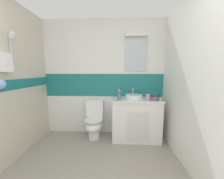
# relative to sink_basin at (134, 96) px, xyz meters

# --- Properties ---
(ground_plane) EXTENTS (3.20, 3.48, 0.04)m
(ground_plane) POSITION_rel_sink_basin_xyz_m (-0.64, -0.97, -0.92)
(ground_plane) COLOR gray
(wall_back_tiled) EXTENTS (3.20, 0.20, 2.50)m
(wall_back_tiled) POSITION_rel_sink_basin_xyz_m (-0.63, 0.28, 0.36)
(wall_back_tiled) COLOR white
(wall_back_tiled) RESTS_ON ground_plane
(wall_right_plain) EXTENTS (0.10, 3.48, 2.50)m
(wall_right_plain) POSITION_rel_sink_basin_xyz_m (0.71, -0.97, 0.35)
(wall_right_plain) COLOR white
(wall_right_plain) RESTS_ON ground_plane
(vanity_cabinet) EXTENTS (0.98, 0.52, 0.85)m
(vanity_cabinet) POSITION_rel_sink_basin_xyz_m (0.05, -0.02, -0.47)
(vanity_cabinet) COLOR white
(vanity_cabinet) RESTS_ON ground_plane
(sink_basin) EXTENTS (0.34, 0.38, 0.20)m
(sink_basin) POSITION_rel_sink_basin_xyz_m (0.00, 0.00, 0.00)
(sink_basin) COLOR white
(sink_basin) RESTS_ON vanity_cabinet
(toilet) EXTENTS (0.37, 0.50, 0.80)m
(toilet) POSITION_rel_sink_basin_xyz_m (-0.82, -0.01, -0.53)
(toilet) COLOR white
(toilet) RESTS_ON ground_plane
(toothbrush_cup) EXTENTS (0.08, 0.08, 0.23)m
(toothbrush_cup) POSITION_rel_sink_basin_xyz_m (-0.30, -0.15, 0.01)
(toothbrush_cup) COLOR #4C7299
(toothbrush_cup) RESTS_ON vanity_cabinet
(soap_dispenser) EXTENTS (0.06, 0.06, 0.17)m
(soap_dispenser) POSITION_rel_sink_basin_xyz_m (0.24, -0.17, 0.02)
(soap_dispenser) COLOR pink
(soap_dispenser) RESTS_ON vanity_cabinet
(lotion_bottle_short) EXTENTS (0.06, 0.06, 0.11)m
(lotion_bottle_short) POSITION_rel_sink_basin_xyz_m (0.42, -0.18, -0.00)
(lotion_bottle_short) COLOR #4C4C51
(lotion_bottle_short) RESTS_ON vanity_cabinet
(hair_gel_jar) EXTENTS (0.08, 0.08, 0.09)m
(hair_gel_jar) POSITION_rel_sink_basin_xyz_m (0.33, -0.15, -0.01)
(hair_gel_jar) COLOR #993F99
(hair_gel_jar) RESTS_ON vanity_cabinet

